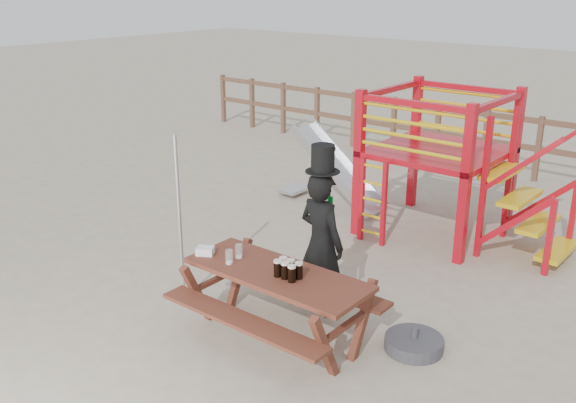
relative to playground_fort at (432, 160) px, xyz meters
name	(u,v)px	position (x,y,z in m)	size (l,w,h in m)	color
ground	(258,321)	(-0.12, -3.58, -1.07)	(60.00, 60.00, 0.00)	tan
back_fence	(512,138)	(-0.12, 3.42, -0.34)	(15.09, 0.09, 1.20)	brown
playground_fort	(432,160)	(0.00, 0.00, 0.00)	(4.71, 1.84, 2.10)	#B30B18
picnic_table	(277,296)	(0.25, -3.70, -0.60)	(1.96, 1.37, 0.75)	brown
man_with_hat	(321,239)	(0.24, -2.94, -0.22)	(0.64, 0.46, 1.91)	black
metal_pole	(180,220)	(-1.14, -3.74, -0.09)	(0.04, 0.04, 1.95)	#B2B2B7
parasol_base	(414,343)	(1.45, -3.00, -1.00)	(0.59, 0.59, 0.25)	#3B3B41
paper_bag	(205,251)	(-0.61, -3.86, -0.28)	(0.18, 0.14, 0.08)	white
stout_pints	(288,269)	(0.41, -3.72, -0.23)	(0.27, 0.18, 0.17)	black
empty_glasses	(234,255)	(-0.27, -3.78, -0.25)	(0.10, 0.25, 0.15)	silver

